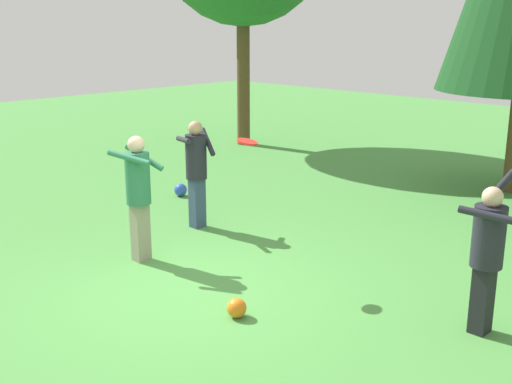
% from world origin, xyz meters
% --- Properties ---
extents(ground_plane, '(40.00, 40.00, 0.00)m').
position_xyz_m(ground_plane, '(0.00, 0.00, 0.00)').
color(ground_plane, '#4C9342').
extents(person_thrower, '(0.58, 0.57, 1.81)m').
position_xyz_m(person_thrower, '(3.11, 1.48, 0.98)').
color(person_thrower, black).
rests_on(person_thrower, ground_plane).
extents(person_catcher, '(0.75, 0.68, 1.78)m').
position_xyz_m(person_catcher, '(-1.30, 0.15, 1.07)').
color(person_catcher, gray).
rests_on(person_catcher, ground_plane).
extents(person_bystander, '(0.73, 0.67, 1.75)m').
position_xyz_m(person_bystander, '(-1.87, 1.68, 1.04)').
color(person_bystander, '#38476B').
rests_on(person_bystander, ground_plane).
extents(frisbee, '(0.37, 0.37, 0.08)m').
position_xyz_m(frisbee, '(0.18, 0.81, 1.81)').
color(frisbee, red).
extents(ball_orange, '(0.23, 0.23, 0.23)m').
position_xyz_m(ball_orange, '(0.96, -0.14, 0.11)').
color(ball_orange, orange).
rests_on(ball_orange, ground_plane).
extents(ball_blue, '(0.25, 0.25, 0.25)m').
position_xyz_m(ball_blue, '(-3.54, 2.67, 0.12)').
color(ball_blue, blue).
rests_on(ball_blue, ground_plane).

